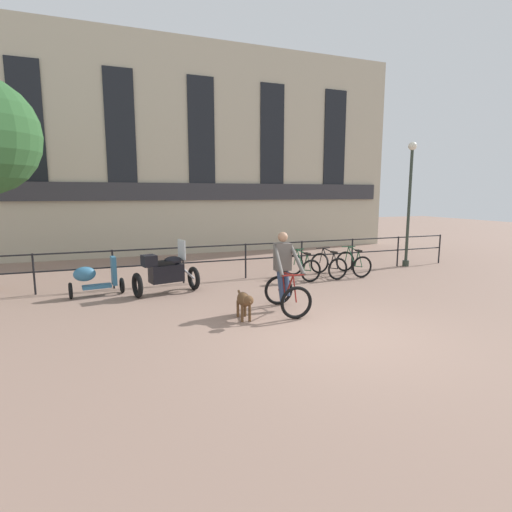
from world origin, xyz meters
name	(u,v)px	position (x,y,z in m)	size (l,w,h in m)	color
ground_plane	(340,334)	(0.00, 0.00, 0.00)	(60.00, 60.00, 0.00)	#8E7060
canal_railing	(246,255)	(0.00, 5.20, 0.71)	(15.05, 0.05, 1.05)	black
building_facade	(200,150)	(0.00, 10.99, 4.32)	(18.00, 0.72, 8.67)	#BCB299
cyclist_with_bike	(285,276)	(-0.28, 1.79, 0.76)	(0.78, 1.22, 1.70)	black
dog	(245,301)	(-1.35, 1.39, 0.40)	(0.27, 0.93, 0.58)	brown
parked_motorcycle	(166,272)	(-2.51, 4.13, 0.56)	(1.72, 0.97, 1.35)	black
parked_bicycle_near_lamp	(302,267)	(1.56, 4.54, 0.36)	(0.69, 1.13, 0.86)	black
parked_bicycle_mid_left	(328,265)	(2.46, 4.54, 0.36)	(0.67, 1.12, 0.86)	black
parked_bicycle_mid_right	(353,263)	(3.36, 4.54, 0.36)	(0.75, 1.16, 0.86)	black
parked_scooter	(95,278)	(-4.20, 4.51, 0.46)	(1.32, 0.56, 0.96)	black
street_lamp	(409,198)	(5.94, 5.13, 2.39)	(0.28, 0.28, 4.24)	#2D382D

